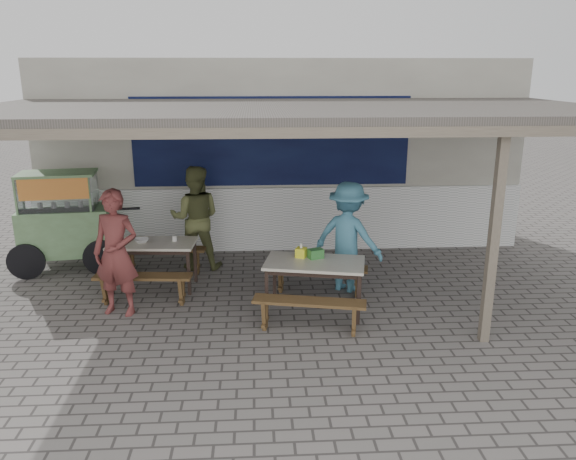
% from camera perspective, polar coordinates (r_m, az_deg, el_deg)
% --- Properties ---
extents(ground, '(60.00, 60.00, 0.00)m').
position_cam_1_polar(ground, '(7.94, 0.58, -8.62)').
color(ground, '#66605D').
rests_on(ground, ground).
extents(back_wall, '(9.00, 1.28, 3.50)m').
position_cam_1_polar(back_wall, '(10.91, -0.70, 7.65)').
color(back_wall, beige).
rests_on(back_wall, ground).
extents(warung_roof, '(9.00, 4.21, 2.81)m').
position_cam_1_polar(warung_roof, '(8.14, 0.31, 11.82)').
color(warung_roof, '#504A44').
rests_on(warung_roof, ground).
extents(table_left, '(1.35, 0.77, 0.75)m').
position_cam_1_polar(table_left, '(8.90, -13.58, -1.71)').
color(table_left, beige).
rests_on(table_left, ground).
extents(bench_left_street, '(1.42, 0.38, 0.45)m').
position_cam_1_polar(bench_left_street, '(8.43, -14.49, -5.20)').
color(bench_left_street, brown).
rests_on(bench_left_street, ground).
extents(bench_left_wall, '(1.42, 0.38, 0.45)m').
position_cam_1_polar(bench_left_wall, '(9.60, -12.52, -2.44)').
color(bench_left_wall, brown).
rests_on(bench_left_wall, ground).
extents(table_right, '(1.49, 1.02, 0.75)m').
position_cam_1_polar(table_right, '(7.81, 2.73, -3.75)').
color(table_right, beige).
rests_on(table_right, ground).
extents(bench_right_street, '(1.49, 0.58, 0.45)m').
position_cam_1_polar(bench_right_street, '(7.33, 2.16, -7.95)').
color(bench_right_street, brown).
rests_on(bench_right_street, ground).
extents(bench_right_wall, '(1.49, 0.58, 0.45)m').
position_cam_1_polar(bench_right_wall, '(8.54, 3.15, -4.39)').
color(bench_right_wall, brown).
rests_on(bench_right_wall, ground).
extents(vendor_cart, '(2.06, 1.00, 1.68)m').
position_cam_1_polar(vendor_cart, '(10.14, -21.83, 1.18)').
color(vendor_cart, '#73A46D').
rests_on(vendor_cart, ground).
extents(patron_street_side, '(0.73, 0.58, 1.78)m').
position_cam_1_polar(patron_street_side, '(8.04, -17.06, -2.25)').
color(patron_street_side, brown).
rests_on(patron_street_side, ground).
extents(patron_wall_side, '(0.89, 0.70, 1.78)m').
position_cam_1_polar(patron_wall_side, '(9.63, -9.39, 1.23)').
color(patron_wall_side, brown).
rests_on(patron_wall_side, ground).
extents(patron_right_table, '(1.26, 1.12, 1.70)m').
position_cam_1_polar(patron_right_table, '(8.60, 6.12, -0.70)').
color(patron_right_table, teal).
rests_on(patron_right_table, ground).
extents(tissue_box, '(0.18, 0.18, 0.14)m').
position_cam_1_polar(tissue_box, '(7.93, 1.34, -2.30)').
color(tissue_box, yellow).
rests_on(tissue_box, table_right).
extents(donation_box, '(0.24, 0.20, 0.13)m').
position_cam_1_polar(donation_box, '(7.89, 2.83, -2.42)').
color(donation_box, '#327234').
rests_on(donation_box, table_right).
extents(condiment_jar, '(0.08, 0.08, 0.09)m').
position_cam_1_polar(condiment_jar, '(8.85, -11.45, -0.84)').
color(condiment_jar, beige).
rests_on(condiment_jar, table_left).
extents(condiment_bowl, '(0.26, 0.26, 0.05)m').
position_cam_1_polar(condiment_bowl, '(8.91, -14.65, -1.04)').
color(condiment_bowl, white).
rests_on(condiment_bowl, table_left).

